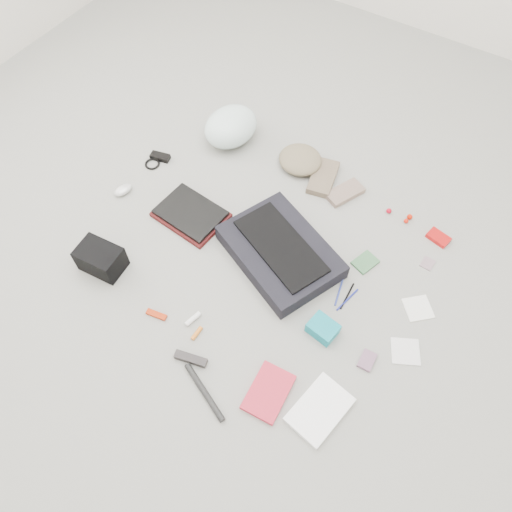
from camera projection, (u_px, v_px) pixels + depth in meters
The scene contains 33 objects.
ground_plane at pixel (256, 262), 2.19m from camera, with size 4.00×4.00×0.00m, color gray.
messenger_bag at pixel (280, 252), 2.17m from camera, with size 0.50×0.36×0.08m, color black.
bag_flap at pixel (281, 246), 2.13m from camera, with size 0.44×0.20×0.01m, color black.
laptop_sleeve at pixel (191, 215), 2.32m from camera, with size 0.31×0.23×0.02m, color #4B1212.
laptop at pixel (190, 212), 2.30m from camera, with size 0.29×0.21×0.02m, color black.
bike_helmet at pixel (231, 127), 2.53m from camera, with size 0.24×0.30×0.18m, color white.
beanie at pixel (300, 160), 2.47m from camera, with size 0.22×0.21×0.08m, color #76684F.
mitten_left at pixel (323, 177), 2.44m from camera, with size 0.11×0.22×0.03m, color #6E5D4A.
mitten_right at pixel (345, 193), 2.39m from camera, with size 0.09×0.18×0.03m, color #836A5D.
power_brick at pixel (160, 157), 2.52m from camera, with size 0.10×0.04×0.03m, color black.
cable_coil at pixel (152, 164), 2.50m from camera, with size 0.08×0.08×0.01m, color black.
mouse at pixel (123, 190), 2.39m from camera, with size 0.06×0.09×0.04m, color silver.
camera_bag at pixel (101, 259), 2.13m from camera, with size 0.19×0.13×0.12m, color black.
multitool at pixel (156, 315), 2.05m from camera, with size 0.09×0.02×0.01m, color #A52506.
toiletry_tube_white at pixel (193, 319), 2.04m from camera, with size 0.02×0.02×0.07m, color silver.
toiletry_tube_orange at pixel (197, 333), 2.00m from camera, with size 0.02×0.02×0.06m, color orange.
u_lock at pixel (191, 359), 1.94m from camera, with size 0.13×0.03×0.03m, color black.
bike_pump at pixel (204, 392), 1.87m from camera, with size 0.02×0.02×0.26m, color black.
book_red at pixel (268, 392), 1.87m from camera, with size 0.14×0.21×0.02m, color red.
book_white at pixel (320, 410), 1.84m from camera, with size 0.16×0.24×0.02m, color white.
notepad at pixel (365, 262), 2.19m from camera, with size 0.08×0.10×0.01m, color #37633D.
pen_blue at pixel (339, 291), 2.11m from camera, with size 0.01×0.01×0.14m, color navy.
pen_black at pixel (347, 296), 2.10m from camera, with size 0.01×0.01×0.14m, color black.
pen_navy at pixel (347, 300), 2.09m from camera, with size 0.01×0.01×0.14m, color navy.
accordion_wallet at pixel (323, 328), 1.99m from camera, with size 0.11×0.09×0.06m, color #088194.
card_deck at pixel (367, 360), 1.94m from camera, with size 0.06×0.08×0.02m, color slate.
napkin_top at pixel (418, 308), 2.07m from camera, with size 0.11×0.11×0.01m, color white.
napkin_bottom at pixel (405, 351), 1.97m from camera, with size 0.11×0.11×0.01m, color silver.
lollipop_a at pixel (389, 211), 2.33m from camera, with size 0.02×0.02×0.02m, color #AF0418.
lollipop_b at pixel (410, 217), 2.31m from camera, with size 0.03×0.03×0.03m, color #BA1400.
lollipop_c at pixel (406, 221), 2.30m from camera, with size 0.02×0.02×0.02m, color red.
altoids_tin at pixel (438, 238), 2.25m from camera, with size 0.10×0.06×0.02m, color #B51111.
stamp_sheet at pixel (428, 263), 2.19m from camera, with size 0.05×0.06×0.00m, color gray.
Camera 1 is at (0.62, -0.98, 1.86)m, focal length 35.00 mm.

